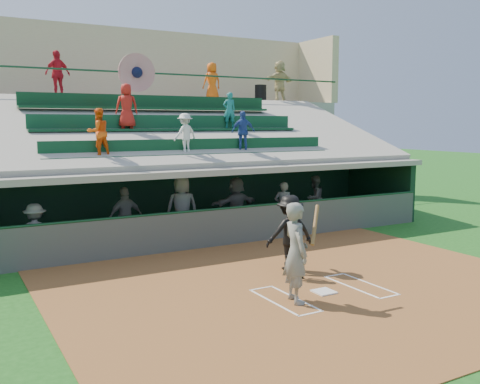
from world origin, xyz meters
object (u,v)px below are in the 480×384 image
catcher (294,257)px  batter_at_plate (296,252)px  home_plate (324,292)px  trash_bin (261,94)px

catcher → batter_at_plate: bearing=57.4°
home_plate → batter_at_plate: size_ratio=0.21×
home_plate → batter_at_plate: batter_at_plate is taller
home_plate → trash_bin: size_ratio=0.52×
home_plate → trash_bin: (6.58, 13.35, 4.98)m
home_plate → catcher: size_ratio=0.42×
home_plate → catcher: bearing=88.6°
home_plate → batter_at_plate: 1.35m
batter_at_plate → home_plate: bearing=12.2°
catcher → trash_bin: size_ratio=1.23×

